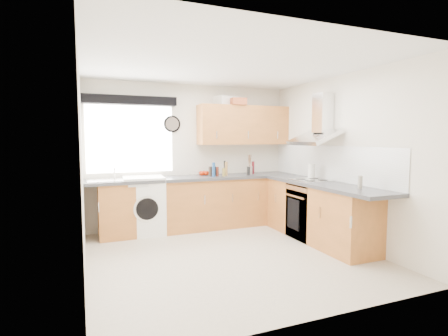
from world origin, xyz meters
name	(u,v)px	position (x,y,z in m)	size (l,w,h in m)	color
ground_plane	(230,256)	(0.00, 0.00, 0.00)	(3.60, 3.60, 0.00)	beige
ceiling	(231,65)	(0.00, 0.00, 2.50)	(3.60, 3.60, 0.02)	white
wall_back	(191,156)	(0.00, 1.80, 1.25)	(3.60, 0.02, 2.50)	silver
wall_front	(315,177)	(0.00, -1.80, 1.25)	(3.60, 0.02, 2.50)	silver
wall_left	(82,167)	(-1.80, 0.00, 1.25)	(0.02, 3.60, 2.50)	silver
wall_right	(341,159)	(1.80, 0.00, 1.25)	(0.02, 3.60, 2.50)	silver
window	(130,139)	(-1.05, 1.79, 1.55)	(1.40, 0.02, 1.10)	white
window_blind	(130,100)	(-1.05, 1.70, 2.18)	(1.50, 0.18, 0.14)	black
splashback	(327,163)	(1.79, 0.30, 1.18)	(0.01, 3.00, 0.54)	white
base_cab_back	(191,204)	(-0.10, 1.51, 0.43)	(3.00, 0.58, 0.86)	#9D5C28
base_cab_corner	(273,198)	(1.50, 1.50, 0.43)	(0.60, 0.60, 0.86)	#9D5C28
base_cab_right	(317,213)	(1.51, 0.15, 0.43)	(0.58, 2.10, 0.86)	#9D5C28
worktop_back	(196,178)	(0.00, 1.50, 0.89)	(3.60, 0.62, 0.05)	#313235
worktop_right	(324,184)	(1.50, 0.00, 0.89)	(0.62, 2.42, 0.05)	#313235
sink	(115,177)	(-1.33, 1.50, 0.95)	(0.84, 0.46, 0.10)	silver
oven	(311,211)	(1.50, 0.30, 0.42)	(0.56, 0.58, 0.85)	black
hob_plate	(312,180)	(1.50, 0.30, 0.92)	(0.52, 0.52, 0.01)	silver
extractor_hood	(318,125)	(1.60, 0.30, 1.77)	(0.52, 0.78, 0.66)	silver
upper_cabinets	(244,125)	(0.95, 1.62, 1.80)	(1.70, 0.35, 0.70)	#9D5C28
washing_machine	(144,205)	(-0.89, 1.52, 0.47)	(0.64, 0.62, 0.94)	white
wall_clock	(172,124)	(-0.34, 1.76, 1.81)	(0.29, 0.29, 0.04)	black
casserole	(226,101)	(0.64, 1.72, 2.23)	(0.39, 0.28, 0.16)	white
storage_box	(238,102)	(0.79, 1.52, 2.21)	(0.26, 0.22, 0.12)	#A14825
utensil_pot	(250,170)	(1.01, 1.50, 0.98)	(0.10, 0.10, 0.15)	gray
kitchen_roll	(311,171)	(1.62, 0.47, 1.03)	(0.11, 0.11, 0.24)	white
tomato_cluster	(204,173)	(0.19, 1.65, 0.95)	(0.16, 0.16, 0.07)	#AC1E04
jar_0	(224,172)	(0.46, 1.37, 0.98)	(0.06, 0.06, 0.14)	olive
jar_1	(215,171)	(0.40, 1.67, 0.98)	(0.04, 0.04, 0.15)	black
jar_2	(248,171)	(0.93, 1.38, 0.98)	(0.05, 0.05, 0.15)	black
jar_3	(225,168)	(0.56, 1.58, 1.03)	(0.04, 0.04, 0.25)	black
jar_4	(253,168)	(1.10, 1.53, 1.02)	(0.05, 0.05, 0.23)	#5A1319
jar_5	(217,171)	(0.36, 1.43, 0.99)	(0.05, 0.05, 0.16)	#551C12
jar_6	(211,171)	(0.25, 1.46, 0.99)	(0.07, 0.07, 0.16)	black
jar_7	(226,169)	(0.55, 1.48, 1.03)	(0.05, 0.05, 0.24)	#A67639
jar_8	(214,170)	(0.27, 1.37, 1.03)	(0.05, 0.05, 0.24)	navy
bottle_0	(360,182)	(1.56, -0.66, 0.99)	(0.06, 0.06, 0.17)	#9C9685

